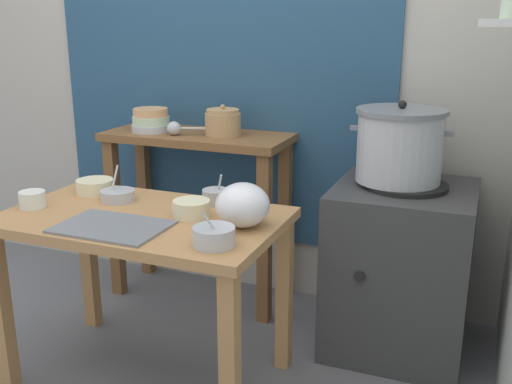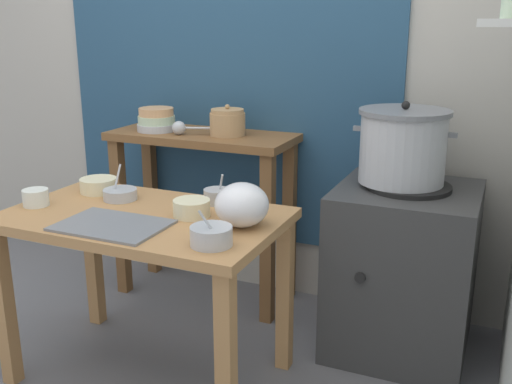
{
  "view_description": "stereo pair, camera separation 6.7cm",
  "coord_description": "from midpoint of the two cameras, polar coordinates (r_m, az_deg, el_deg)",
  "views": [
    {
      "loc": [
        1.22,
        -1.83,
        1.46
      ],
      "look_at": [
        0.4,
        0.2,
        0.82
      ],
      "focal_mm": 41.49,
      "sensor_mm": 36.0,
      "label": 1
    },
    {
      "loc": [
        1.28,
        -1.8,
        1.46
      ],
      "look_at": [
        0.4,
        0.2,
        0.82
      ],
      "focal_mm": 41.49,
      "sensor_mm": 36.0,
      "label": 2
    }
  ],
  "objects": [
    {
      "name": "ground_plane",
      "position": [
        2.64,
        -9.54,
        -17.51
      ],
      "size": [
        9.0,
        9.0,
        0.0
      ],
      "primitive_type": "plane",
      "color": "slate"
    },
    {
      "name": "wall_back",
      "position": [
        3.14,
        1.83,
        13.43
      ],
      "size": [
        4.4,
        0.12,
        2.6
      ],
      "color": "#B2ADA3",
      "rests_on": "ground"
    },
    {
      "name": "prep_table",
      "position": [
        2.41,
        -9.93,
        -4.6
      ],
      "size": [
        1.1,
        0.66,
        0.72
      ],
      "color": "#B27F4C",
      "rests_on": "ground"
    },
    {
      "name": "back_shelf_table",
      "position": [
        3.1,
        -4.53,
        1.67
      ],
      "size": [
        0.96,
        0.4,
        0.9
      ],
      "color": "brown",
      "rests_on": "ground"
    },
    {
      "name": "stove_block",
      "position": [
        2.76,
        14.62,
        -7.24
      ],
      "size": [
        0.6,
        0.61,
        0.78
      ],
      "color": "#383838",
      "rests_on": "ground"
    },
    {
      "name": "steamer_pot",
      "position": [
        2.61,
        14.69,
        4.3
      ],
      "size": [
        0.44,
        0.39,
        0.35
      ],
      "color": "#B7BABF",
      "rests_on": "stove_block"
    },
    {
      "name": "clay_pot",
      "position": [
        2.98,
        -2.12,
        6.72
      ],
      "size": [
        0.18,
        0.18,
        0.16
      ],
      "color": "tan",
      "rests_on": "back_shelf_table"
    },
    {
      "name": "bowl_stack_enamel",
      "position": [
        3.14,
        -8.97,
        6.87
      ],
      "size": [
        0.2,
        0.2,
        0.12
      ],
      "color": "#B7BABF",
      "rests_on": "back_shelf_table"
    },
    {
      "name": "ladle",
      "position": [
        3.01,
        -6.63,
        6.16
      ],
      "size": [
        0.25,
        0.12,
        0.07
      ],
      "color": "#B7BABF",
      "rests_on": "back_shelf_table"
    },
    {
      "name": "serving_tray",
      "position": [
        2.25,
        -12.87,
        -3.15
      ],
      "size": [
        0.4,
        0.28,
        0.01
      ],
      "primitive_type": "cube",
      "color": "slate",
      "rests_on": "prep_table"
    },
    {
      "name": "plastic_bag",
      "position": [
        2.18,
        -0.51,
        -1.25
      ],
      "size": [
        0.2,
        0.2,
        0.17
      ],
      "primitive_type": "ellipsoid",
      "color": "white",
      "rests_on": "prep_table"
    },
    {
      "name": "prep_bowl_0",
      "position": [
        2.58,
        -12.25,
        -0.16
      ],
      "size": [
        0.14,
        0.14,
        0.15
      ],
      "color": "#B7BABF",
      "rests_on": "prep_table"
    },
    {
      "name": "prep_bowl_1",
      "position": [
        2.01,
        -3.38,
        -4.18
      ],
      "size": [
        0.15,
        0.15,
        0.13
      ],
      "color": "#B7BABF",
      "rests_on": "prep_table"
    },
    {
      "name": "prep_bowl_2",
      "position": [
        2.31,
        -5.4,
        -1.49
      ],
      "size": [
        0.15,
        0.15,
        0.07
      ],
      "color": "beige",
      "rests_on": "prep_table"
    },
    {
      "name": "prep_bowl_3",
      "position": [
        2.71,
        -14.27,
        0.69
      ],
      "size": [
        0.16,
        0.16,
        0.06
      ],
      "color": "beige",
      "rests_on": "prep_table"
    },
    {
      "name": "prep_bowl_4",
      "position": [
        2.47,
        -2.99,
        -0.34
      ],
      "size": [
        0.11,
        0.11,
        0.13
      ],
      "color": "#B7BABF",
      "rests_on": "prep_table"
    },
    {
      "name": "prep_bowl_5",
      "position": [
        2.36,
        -0.22,
        -1.42
      ],
      "size": [
        0.1,
        0.1,
        0.04
      ],
      "color": "beige",
      "rests_on": "prep_table"
    },
    {
      "name": "prep_bowl_6",
      "position": [
        2.59,
        -19.78,
        -0.45
      ],
      "size": [
        0.1,
        0.1,
        0.07
      ],
      "color": "silver",
      "rests_on": "prep_table"
    }
  ]
}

